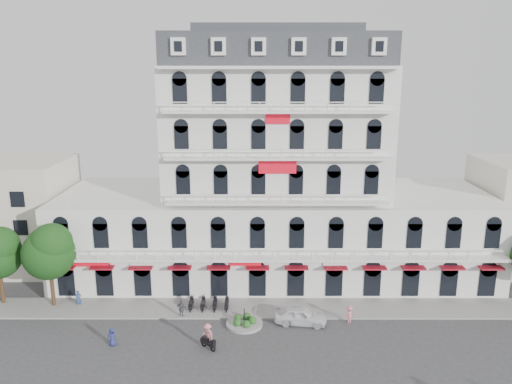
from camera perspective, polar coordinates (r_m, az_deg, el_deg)
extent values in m
plane|color=#38383A|center=(39.96, 2.99, -19.13)|extent=(120.00, 120.00, 0.00)
cube|color=gray|center=(47.71, 2.45, -13.13)|extent=(53.00, 4.00, 0.16)
cube|color=silver|center=(54.29, 2.11, -4.62)|extent=(45.00, 14.00, 9.00)
cube|color=silver|center=(51.84, 2.22, 6.98)|extent=(22.00, 12.00, 13.00)
cube|color=#2D3035|center=(51.47, 2.31, 15.86)|extent=(21.56, 11.76, 3.00)
cube|color=#2D3035|center=(51.57, 2.33, 17.97)|extent=(15.84, 8.64, 0.80)
cube|color=maroon|center=(47.63, 2.42, -8.64)|extent=(40.50, 1.00, 0.15)
cube|color=red|center=(46.19, 2.47, 2.97)|extent=(3.50, 0.10, 1.40)
cube|color=beige|center=(62.38, -26.69, -2.22)|extent=(14.00, 10.00, 12.00)
cylinder|color=gray|center=(45.01, -1.34, -14.84)|extent=(3.20, 3.20, 0.24)
cylinder|color=black|center=(44.64, -1.35, -13.96)|extent=(0.08, 0.08, 1.40)
sphere|color=#26551C|center=(44.84, -0.42, -14.47)|extent=(0.70, 0.70, 0.70)
sphere|color=#26551C|center=(45.43, -1.04, -14.07)|extent=(0.70, 0.70, 0.70)
sphere|color=#26551C|center=(45.24, -2.06, -14.21)|extent=(0.70, 0.70, 0.70)
sphere|color=#26551C|center=(44.52, -2.12, -14.71)|extent=(0.70, 0.70, 0.70)
sphere|color=#26551C|center=(44.26, -1.10, -14.88)|extent=(0.70, 0.70, 0.70)
cylinder|color=#382314|center=(53.55, -27.06, -9.63)|extent=(0.36, 0.36, 3.52)
sphere|color=#163410|center=(51.63, -27.23, -5.46)|extent=(3.52, 3.52, 3.52)
cylinder|color=#382314|center=(51.03, -22.24, -10.13)|extent=(0.36, 0.36, 3.74)
sphere|color=#163410|center=(49.80, -22.60, -6.54)|extent=(4.76, 4.76, 4.76)
sphere|color=#163410|center=(48.99, -22.31, -5.48)|extent=(3.74, 3.74, 3.74)
sphere|color=#163410|center=(49.99, -22.97, -5.67)|extent=(3.40, 3.40, 3.40)
imported|color=white|center=(45.09, 5.11, -13.89)|extent=(4.74, 2.41, 1.55)
cube|color=black|center=(41.70, -5.50, -16.76)|extent=(1.33, 1.28, 0.35)
torus|color=black|center=(41.48, -4.97, -17.36)|extent=(0.52, 0.50, 0.60)
torus|color=black|center=(42.20, -6.01, -16.79)|extent=(0.52, 0.50, 0.60)
imported|color=pink|center=(41.31, -5.53, -15.84)|extent=(1.26, 1.24, 1.74)
imported|color=navy|center=(43.42, -16.13, -15.61)|extent=(0.82, 0.60, 1.54)
imported|color=#4F5056|center=(46.32, -8.50, -13.08)|extent=(1.09, 0.73, 1.72)
imported|color=#D77283|center=(45.74, 10.61, -13.61)|extent=(1.20, 1.00, 1.62)
imported|color=navy|center=(50.64, -19.62, -11.42)|extent=(0.67, 0.56, 1.57)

